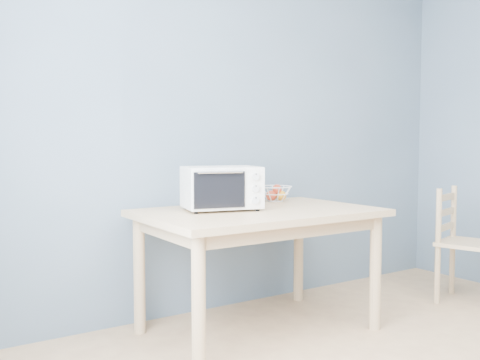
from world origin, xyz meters
TOP-DOWN VIEW (x-y plane):
  - dining_table at (-0.17, 1.70)m, footprint 1.40×0.90m
  - toaster_oven at (-0.39, 1.81)m, footprint 0.50×0.40m
  - fruit_basket at (0.18, 2.00)m, footprint 0.30×0.30m
  - dining_chair at (1.43, 1.39)m, footprint 0.49×0.49m

SIDE VIEW (x-z plane):
  - dining_chair at x=1.43m, z-range -0.01..0.82m
  - dining_table at x=-0.17m, z-range 0.27..1.02m
  - fruit_basket at x=0.18m, z-range 0.75..0.87m
  - toaster_oven at x=-0.39m, z-range 0.76..1.02m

